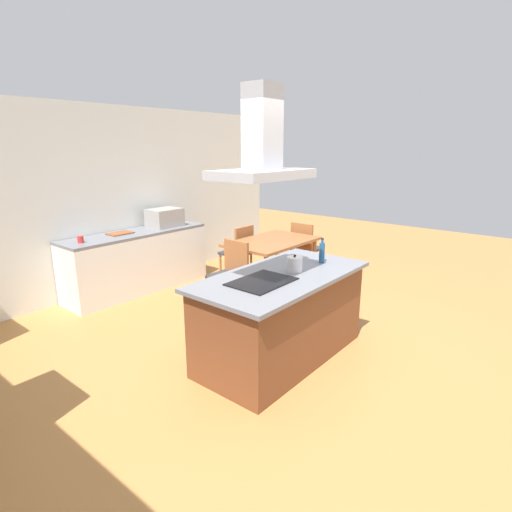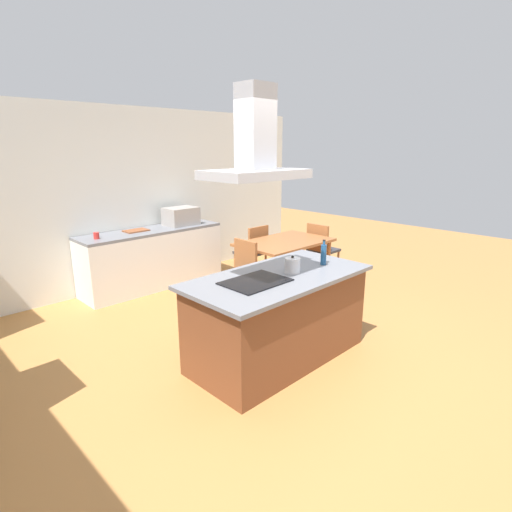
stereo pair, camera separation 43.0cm
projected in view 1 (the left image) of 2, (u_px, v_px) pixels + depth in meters
The scene contains 15 objects.
ground at pixel (186, 318), 5.18m from camera, with size 16.00×16.00×0.00m, color #AD753D.
wall_back at pixel (101, 201), 5.90m from camera, with size 7.20×0.10×2.70m, color silver.
kitchen_island at pixel (281, 316), 4.15m from camera, with size 1.92×0.97×0.90m.
cooktop at pixel (262, 282), 3.79m from camera, with size 0.60×0.44×0.01m, color black.
tea_kettle at pixel (295, 264), 4.10m from camera, with size 0.21×0.16×0.18m.
olive_oil_bottle at pixel (322, 252), 4.39m from camera, with size 0.06×0.06×0.27m.
back_counter at pixel (138, 261), 6.12m from camera, with size 2.21×0.62×0.90m.
countertop_microwave at pixel (165, 218), 6.38m from camera, with size 0.50×0.38×0.28m, color #9E9993.
coffee_mug_red at pixel (81, 239), 5.32m from camera, with size 0.08×0.08×0.09m, color red.
cutting_board at pixel (120, 233), 5.87m from camera, with size 0.34×0.24×0.02m, color brown.
dining_table at pixel (272, 246), 6.16m from camera, with size 1.40×0.90×0.75m.
chair_at_left_end at pixel (231, 269), 5.52m from camera, with size 0.42×0.42×0.89m.
chair_facing_back_wall at pixel (240, 249), 6.61m from camera, with size 0.42×0.42×0.89m.
chair_at_right_end at pixel (305, 245), 6.88m from camera, with size 0.42×0.42×0.89m.
range_hood at pixel (262, 149), 3.47m from camera, with size 0.90×0.55×0.78m.
Camera 1 is at (-3.13, -2.24, 2.13)m, focal length 28.53 mm.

